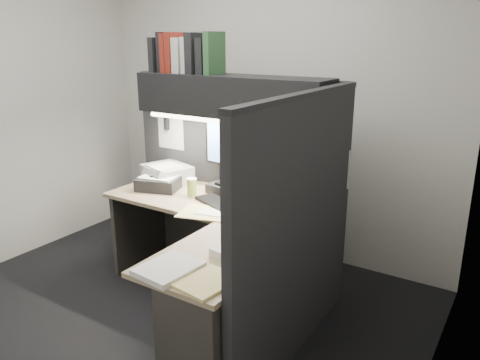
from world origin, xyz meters
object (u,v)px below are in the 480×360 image
at_px(overhead_shelf, 230,96).
at_px(coffee_cup, 192,188).
at_px(notebook_stack, 160,183).
at_px(keyboard, 219,204).
at_px(desk, 205,276).
at_px(telephone, 304,210).
at_px(printer, 167,174).
at_px(monitor, 232,167).

xyz_separation_m(overhead_shelf, coffee_cup, (-0.23, -0.21, -0.70)).
bearing_deg(notebook_stack, keyboard, -5.94).
height_order(desk, notebook_stack, notebook_stack).
xyz_separation_m(telephone, coffee_cup, (-0.90, -0.10, 0.03)).
bearing_deg(notebook_stack, printer, 110.09).
bearing_deg(monitor, desk, -61.44).
bearing_deg(telephone, coffee_cup, -139.72).
xyz_separation_m(overhead_shelf, notebook_stack, (-0.57, -0.20, -0.72)).
height_order(monitor, coffee_cup, monitor).
bearing_deg(keyboard, monitor, 125.43).
distance_m(keyboard, printer, 0.74).
distance_m(overhead_shelf, telephone, 1.00).
xyz_separation_m(keyboard, coffee_cup, (-0.30, 0.05, 0.06)).
distance_m(desk, printer, 1.23).
xyz_separation_m(desk, overhead_shelf, (-0.30, 0.75, 1.06)).
bearing_deg(telephone, overhead_shelf, -155.05).
xyz_separation_m(monitor, coffee_cup, (-0.24, -0.21, -0.16)).
bearing_deg(notebook_stack, overhead_shelf, 18.96).
bearing_deg(notebook_stack, coffee_cup, -2.04).
bearing_deg(monitor, notebook_stack, -153.45).
bearing_deg(telephone, printer, -149.27).
bearing_deg(monitor, printer, -168.97).
relative_size(overhead_shelf, monitor, 2.71).
bearing_deg(coffee_cup, overhead_shelf, 42.72).
xyz_separation_m(desk, coffee_cup, (-0.53, 0.54, 0.36)).
xyz_separation_m(desk, keyboard, (-0.23, 0.49, 0.30)).
height_order(monitor, keyboard, monitor).
bearing_deg(printer, keyboard, 0.29).
bearing_deg(coffee_cup, printer, 156.72).
height_order(desk, monitor, monitor).
bearing_deg(overhead_shelf, printer, -176.88).
height_order(telephone, coffee_cup, coffee_cup).
relative_size(desk, overhead_shelf, 1.10).
bearing_deg(desk, telephone, 59.60).
relative_size(monitor, printer, 1.53).
distance_m(monitor, telephone, 0.70).
relative_size(printer, notebook_stack, 1.15).
height_order(desk, keyboard, keyboard).
bearing_deg(notebook_stack, desk, -32.58).
height_order(overhead_shelf, notebook_stack, overhead_shelf).
distance_m(desk, overhead_shelf, 1.33).
height_order(overhead_shelf, monitor, overhead_shelf).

